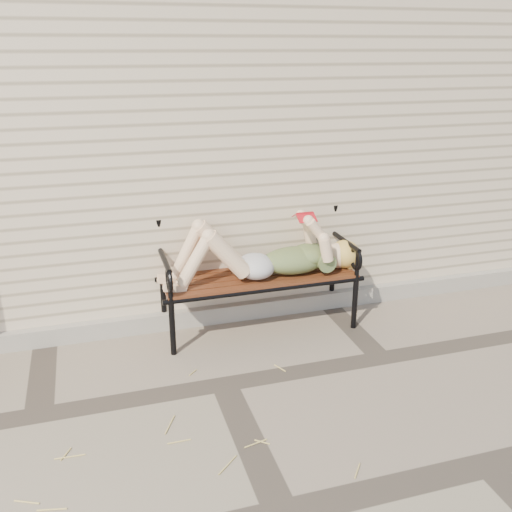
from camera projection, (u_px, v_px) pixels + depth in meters
name	position (u px, v px, depth m)	size (l,w,h in m)	color
ground	(224.00, 384.00, 4.07)	(80.00, 80.00, 0.00)	#746659
house_wall	(156.00, 120.00, 6.24)	(8.00, 4.00, 3.00)	beige
foundation_strip	(197.00, 317.00, 4.91)	(8.00, 0.10, 0.15)	gray
garden_bench	(255.00, 253.00, 4.77)	(1.75, 0.70, 1.14)	black
reading_woman	(262.00, 254.00, 4.63)	(1.66, 0.38, 0.52)	#0A3246
straw_scatter	(31.00, 476.00, 3.19)	(2.94, 1.35, 0.01)	tan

